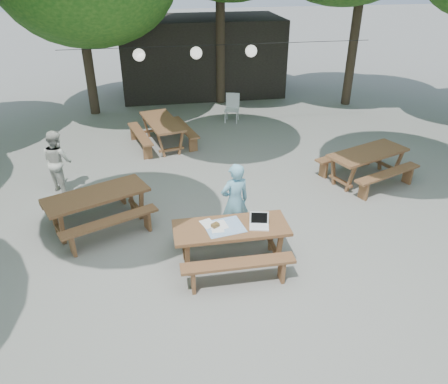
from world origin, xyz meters
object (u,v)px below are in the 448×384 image
picnic_table_nw (98,209)px  plastic_chair (232,114)px  woman (235,202)px  main_picnic_table (231,244)px  second_person (58,161)px

picnic_table_nw → plastic_chair: size_ratio=2.64×
woman → plastic_chair: (1.21, 6.57, -0.53)m
picnic_table_nw → plastic_chair: bearing=32.4°
main_picnic_table → woman: 0.88m
main_picnic_table → second_person: size_ratio=1.37×
main_picnic_table → plastic_chair: plastic_chair is taller
picnic_table_nw → woman: bearing=-41.9°
main_picnic_table → plastic_chair: 7.46m
picnic_table_nw → second_person: second_person is taller
woman → main_picnic_table: bearing=60.0°
picnic_table_nw → second_person: size_ratio=1.63×
main_picnic_table → woman: woman is taller
second_person → plastic_chair: 6.24m
woman → second_person: 4.45m
picnic_table_nw → second_person: (-0.99, 1.77, 0.34)m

